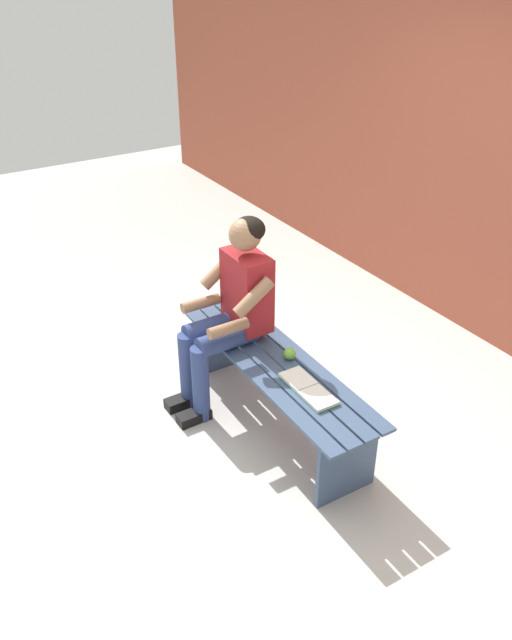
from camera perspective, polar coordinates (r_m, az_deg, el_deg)
ground_plane at (r=4.74m, az=-15.60°, el=-6.03°), size 10.00×7.00×0.04m
brick_wall at (r=5.22m, az=18.36°, el=14.35°), size 9.50×0.24×2.77m
bench_near at (r=4.06m, az=1.81°, el=-5.05°), size 1.70×0.47×0.47m
person_seated at (r=4.10m, az=-2.24°, el=1.14°), size 0.50×0.69×1.27m
apple at (r=4.01m, az=2.95°, el=-2.94°), size 0.08×0.08×0.08m
book_open at (r=3.77m, az=4.53°, el=-6.01°), size 0.41×0.17×0.02m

